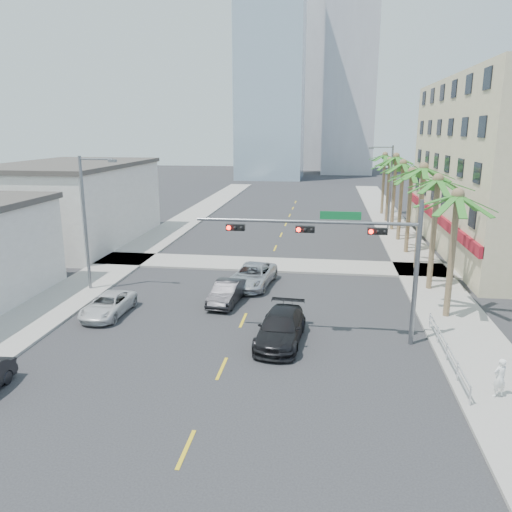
# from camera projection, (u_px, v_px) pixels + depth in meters

# --- Properties ---
(ground) EXTENTS (260.00, 260.00, 0.00)m
(ground) POSITION_uv_depth(u_px,v_px,m) (200.00, 417.00, 19.02)
(ground) COLOR #262628
(ground) RESTS_ON ground
(sidewalk_right) EXTENTS (4.00, 120.00, 0.15)m
(sidewalk_right) POSITION_uv_depth(u_px,v_px,m) (427.00, 278.00, 36.58)
(sidewalk_right) COLOR gray
(sidewalk_right) RESTS_ON ground
(sidewalk_left) EXTENTS (4.00, 120.00, 0.15)m
(sidewalk_left) POSITION_uv_depth(u_px,v_px,m) (116.00, 265.00, 39.81)
(sidewalk_left) COLOR gray
(sidewalk_left) RESTS_ON ground
(sidewalk_cross) EXTENTS (80.00, 4.00, 0.15)m
(sidewalk_cross) POSITION_uv_depth(u_px,v_px,m) (268.00, 264.00, 40.11)
(sidewalk_cross) COLOR gray
(sidewalk_cross) RESTS_ON ground
(building_left_far) EXTENTS (11.00, 18.00, 7.20)m
(building_left_far) POSITION_uv_depth(u_px,v_px,m) (73.00, 205.00, 47.62)
(building_left_far) COLOR beige
(building_left_far) RESTS_ON ground
(tower_far_left) EXTENTS (14.00, 14.00, 48.00)m
(tower_far_left) POSITION_uv_depth(u_px,v_px,m) (271.00, 64.00, 105.30)
(tower_far_left) COLOR #99B2C6
(tower_far_left) RESTS_ON ground
(tower_far_right) EXTENTS (12.00, 12.00, 60.00)m
(tower_far_right) POSITION_uv_depth(u_px,v_px,m) (351.00, 43.00, 115.91)
(tower_far_right) COLOR #ADADB2
(tower_far_right) RESTS_ON ground
(tower_far_center) EXTENTS (16.00, 16.00, 42.00)m
(tower_far_center) POSITION_uv_depth(u_px,v_px,m) (302.00, 89.00, 134.15)
(tower_far_center) COLOR #ADADB2
(tower_far_center) RESTS_ON ground
(traffic_signal_mast) EXTENTS (11.12, 0.54, 7.20)m
(traffic_signal_mast) POSITION_uv_depth(u_px,v_px,m) (351.00, 246.00, 24.62)
(traffic_signal_mast) COLOR slate
(traffic_signal_mast) RESTS_ON ground
(palm_tree_0) EXTENTS (4.80, 4.80, 7.80)m
(palm_tree_0) POSITION_uv_depth(u_px,v_px,m) (458.00, 196.00, 27.22)
(palm_tree_0) COLOR brown
(palm_tree_0) RESTS_ON ground
(palm_tree_1) EXTENTS (4.80, 4.80, 8.16)m
(palm_tree_1) POSITION_uv_depth(u_px,v_px,m) (438.00, 181.00, 32.12)
(palm_tree_1) COLOR brown
(palm_tree_1) RESTS_ON ground
(palm_tree_2) EXTENTS (4.80, 4.80, 8.52)m
(palm_tree_2) POSITION_uv_depth(u_px,v_px,m) (424.00, 169.00, 37.02)
(palm_tree_2) COLOR brown
(palm_tree_2) RESTS_ON ground
(palm_tree_3) EXTENTS (4.80, 4.80, 7.80)m
(palm_tree_3) POSITION_uv_depth(u_px,v_px,m) (412.00, 172.00, 42.19)
(palm_tree_3) COLOR brown
(palm_tree_3) RESTS_ON ground
(palm_tree_4) EXTENTS (4.80, 4.80, 8.16)m
(palm_tree_4) POSITION_uv_depth(u_px,v_px,m) (403.00, 164.00, 47.09)
(palm_tree_4) COLOR brown
(palm_tree_4) RESTS_ON ground
(palm_tree_5) EXTENTS (4.80, 4.80, 8.52)m
(palm_tree_5) POSITION_uv_depth(u_px,v_px,m) (396.00, 157.00, 51.99)
(palm_tree_5) COLOR brown
(palm_tree_5) RESTS_ON ground
(palm_tree_6) EXTENTS (4.80, 4.80, 7.80)m
(palm_tree_6) POSITION_uv_depth(u_px,v_px,m) (390.00, 161.00, 57.15)
(palm_tree_6) COLOR brown
(palm_tree_6) RESTS_ON ground
(palm_tree_7) EXTENTS (4.80, 4.80, 8.16)m
(palm_tree_7) POSITION_uv_depth(u_px,v_px,m) (385.00, 156.00, 62.06)
(palm_tree_7) COLOR brown
(palm_tree_7) RESTS_ON ground
(streetlight_left) EXTENTS (2.55, 0.25, 9.00)m
(streetlight_left) POSITION_uv_depth(u_px,v_px,m) (87.00, 217.00, 32.68)
(streetlight_left) COLOR slate
(streetlight_left) RESTS_ON ground
(streetlight_right) EXTENTS (2.55, 0.25, 9.00)m
(streetlight_right) POSITION_uv_depth(u_px,v_px,m) (389.00, 183.00, 52.75)
(streetlight_right) COLOR slate
(streetlight_right) RESTS_ON ground
(guardrail) EXTENTS (0.08, 8.08, 1.00)m
(guardrail) POSITION_uv_depth(u_px,v_px,m) (447.00, 350.00, 23.23)
(guardrail) COLOR silver
(guardrail) RESTS_ON ground
(car_parked_far) EXTENTS (2.18, 4.53, 1.24)m
(car_parked_far) POSITION_uv_depth(u_px,v_px,m) (108.00, 305.00, 29.28)
(car_parked_far) COLOR silver
(car_parked_far) RESTS_ON ground
(car_lane_left) EXTENTS (1.90, 4.41, 1.41)m
(car_lane_left) POSITION_uv_depth(u_px,v_px,m) (227.00, 292.00, 31.26)
(car_lane_left) COLOR black
(car_lane_left) RESTS_ON ground
(car_lane_center) EXTENTS (3.20, 5.74, 1.52)m
(car_lane_center) POSITION_uv_depth(u_px,v_px,m) (253.00, 275.00, 34.69)
(car_lane_center) COLOR silver
(car_lane_center) RESTS_ON ground
(car_lane_right) EXTENTS (2.54, 5.49, 1.55)m
(car_lane_right) POSITION_uv_depth(u_px,v_px,m) (281.00, 328.00, 25.52)
(car_lane_right) COLOR black
(car_lane_right) RESTS_ON ground
(pedestrian) EXTENTS (0.71, 0.60, 1.65)m
(pedestrian) POSITION_uv_depth(u_px,v_px,m) (500.00, 378.00, 20.01)
(pedestrian) COLOR white
(pedestrian) RESTS_ON sidewalk_right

